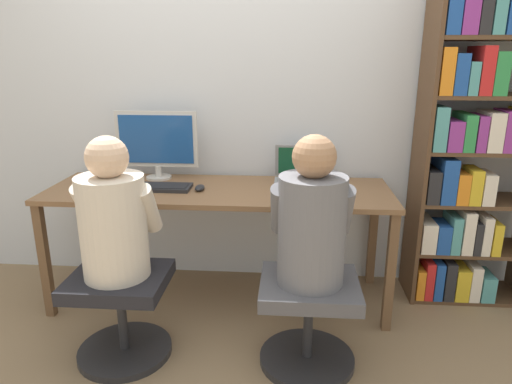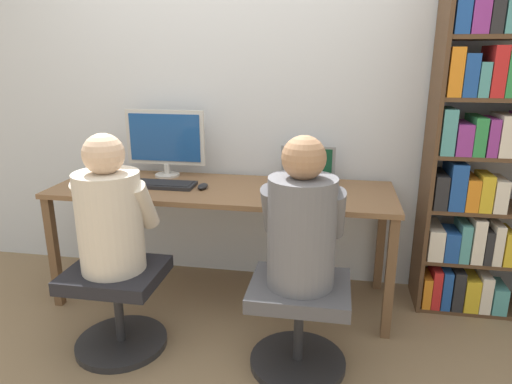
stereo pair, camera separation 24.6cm
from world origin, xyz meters
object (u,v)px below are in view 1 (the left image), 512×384
Objects in this scene: keyboard at (153,187)px; office_chair_right at (308,315)px; office_chair_left at (121,308)px; bookshelf at (472,154)px; desktop_monitor at (157,143)px; person_at_monitor at (113,217)px; laptop at (302,175)px; person_at_laptop at (312,220)px.

office_chair_right is at bearing -31.92° from keyboard.
bookshelf is (1.93, 0.76, 0.68)m from office_chair_left.
keyboard is at bearing 87.52° from office_chair_left.
desktop_monitor reaches higher than person_at_monitor.
laptop is at bearing 40.50° from person_at_monitor.
desktop_monitor is at bearing 90.69° from office_chair_left.
person_at_laptop is (0.03, -0.78, -0.01)m from laptop.
desktop_monitor is at bearing 90.69° from person_at_monitor.
keyboard is at bearing -81.78° from desktop_monitor.
laptop is 1.32m from office_chair_left.
person_at_monitor is (-0.03, -0.58, 0.01)m from keyboard.
office_chair_left is at bearing -89.31° from desktop_monitor.
office_chair_left is 0.25× the size of bookshelf.
desktop_monitor reaches higher than office_chair_right.
person_at_monitor is 0.98× the size of person_at_laptop.
bookshelf is at bearing 37.47° from person_at_laptop.
laptop is 0.75× the size of keyboard.
laptop is at bearing 92.35° from person_at_laptop.
keyboard is 0.76m from office_chair_left.
bookshelf is (0.97, 0.75, 0.68)m from office_chair_right.
laptop is at bearing 177.89° from bookshelf.
keyboard is at bearing 148.32° from person_at_laptop.
person_at_monitor is 0.96m from person_at_laptop.
person_at_laptop is at bearing 90.00° from office_chair_right.
desktop_monitor is 1.09× the size of office_chair_left.
person_at_monitor is at bearing -158.72° from bookshelf.
bookshelf is at bearing 37.66° from office_chair_right.
person_at_monitor is at bearing 90.00° from office_chair_left.
office_chair_right is (0.97, -0.82, -0.70)m from desktop_monitor.
office_chair_left is at bearing -179.71° from office_chair_right.
person_at_monitor reaches higher than keyboard.
office_chair_right is at bearing -0.01° from person_at_monitor.
person_at_monitor is (-0.00, 0.01, 0.49)m from office_chair_left.
person_at_laptop reaches higher than office_chair_right.
office_chair_right is 1.40m from bookshelf.
desktop_monitor is 0.76× the size of person_at_monitor.
office_chair_right is at bearing -90.00° from person_at_laptop.
bookshelf is (1.01, -0.04, 0.16)m from laptop.
person_at_laptop is at bearing 0.30° from person_at_monitor.
desktop_monitor is at bearing 177.88° from bookshelf.
keyboard is 1.92m from bookshelf.
laptop is 0.71× the size of office_chair_left.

